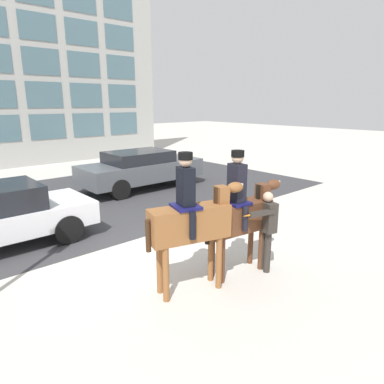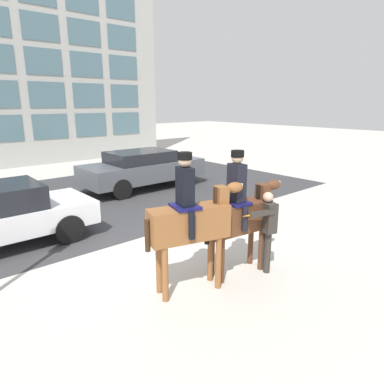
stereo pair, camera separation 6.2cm
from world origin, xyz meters
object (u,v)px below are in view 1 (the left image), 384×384
object	(u,v)px
mounted_horse_lead	(191,220)
mounted_horse_companion	(240,213)
pedestrian_bystander	(266,225)
street_car_far_lane	(141,168)

from	to	relation	value
mounted_horse_lead	mounted_horse_companion	size ratio (longest dim) A/B	1.02
pedestrian_bystander	street_car_far_lane	world-z (taller)	pedestrian_bystander
mounted_horse_companion	street_car_far_lane	size ratio (longest dim) A/B	0.51
pedestrian_bystander	street_car_far_lane	bearing A→B (deg)	-90.13
mounted_horse_companion	pedestrian_bystander	distance (m)	0.60
mounted_horse_lead	street_car_far_lane	xyz separation A→B (m)	(3.54, 7.01, -0.54)
mounted_horse_companion	pedestrian_bystander	xyz separation A→B (m)	(0.43, -0.31, -0.28)
mounted_horse_lead	pedestrian_bystander	distance (m)	1.68
pedestrian_bystander	street_car_far_lane	distance (m)	7.69
pedestrian_bystander	mounted_horse_companion	bearing A→B (deg)	-21.65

